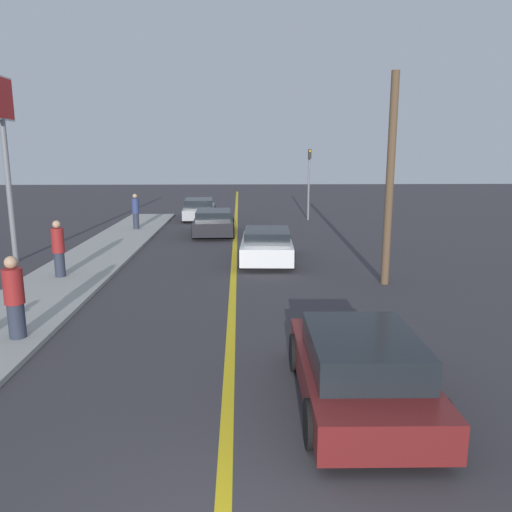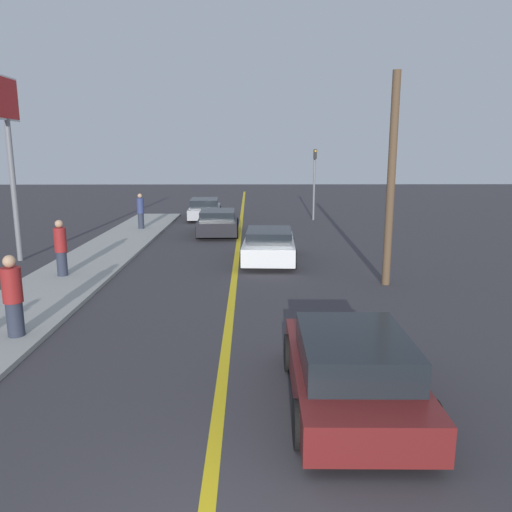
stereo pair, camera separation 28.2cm
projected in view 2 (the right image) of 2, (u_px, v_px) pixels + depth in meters
road_center_line at (238, 243)px, 22.36m from camera, size 0.20×60.00×0.01m
sidewalk_left at (93, 261)px, 18.34m from camera, size 2.71×27.97×0.12m
car_near_right_lane at (351, 369)px, 7.88m from camera, size 2.03×4.03×1.24m
car_ahead_center at (269, 245)px, 18.45m from camera, size 2.12×4.17×1.21m
car_far_distant at (218, 222)px, 24.54m from camera, size 2.07×4.24×1.21m
car_parked_left_lot at (205, 209)px, 30.37m from camera, size 2.13×4.76×1.23m
pedestrian_mid_group at (13, 296)px, 10.52m from camera, size 0.41×0.41×1.76m
pedestrian_far_standing at (61, 248)px, 15.74m from camera, size 0.38×0.38×1.79m
pedestrian_by_sign at (141, 211)px, 25.62m from camera, size 0.36×0.36×1.80m
traffic_light at (314, 177)px, 29.34m from camera, size 0.18×0.40×4.16m
roadside_sign at (7, 124)px, 17.71m from camera, size 0.20×1.92×6.61m
utility_pole at (391, 182)px, 14.68m from camera, size 0.24×0.24×6.26m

